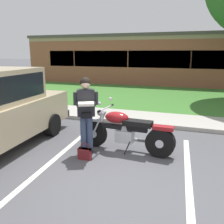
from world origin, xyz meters
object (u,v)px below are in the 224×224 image
at_px(handbag, 85,153).
at_px(brick_building, 195,59).
at_px(rider_person, 86,109).
at_px(hedge_center_right, 202,78).
at_px(hedge_center_left, 144,76).
at_px(hedge_left, 94,74).
at_px(motorcycle, 129,132).

height_order(handbag, brick_building, brick_building).
relative_size(rider_person, hedge_center_right, 0.54).
relative_size(handbag, hedge_center_left, 0.13).
distance_m(hedge_left, hedge_center_left, 3.73).
height_order(rider_person, brick_building, brick_building).
bearing_deg(hedge_left, rider_person, -66.85).
relative_size(handbag, hedge_left, 0.14).
bearing_deg(hedge_center_right, hedge_left, 180.00).
height_order(rider_person, handbag, rider_person).
xyz_separation_m(motorcycle, hedge_center_right, (1.42, 11.68, 0.17)).
bearing_deg(handbag, hedge_center_right, 79.98).
bearing_deg(rider_person, hedge_center_right, 79.20).
distance_m(hedge_center_left, brick_building, 6.19).
relative_size(rider_person, handbag, 4.74).
bearing_deg(handbag, brick_building, 85.30).
height_order(motorcycle, hedge_center_right, hedge_center_right).
height_order(rider_person, hedge_left, rider_person).
xyz_separation_m(hedge_left, brick_building, (6.72, 5.31, 1.08)).
relative_size(rider_person, brick_building, 0.07).
distance_m(rider_person, brick_building, 17.46).
height_order(hedge_left, hedge_center_left, same).
bearing_deg(hedge_center_left, handbag, -82.94).
height_order(motorcycle, rider_person, rider_person).
distance_m(handbag, brick_building, 17.85).
height_order(motorcycle, hedge_left, hedge_left).
xyz_separation_m(motorcycle, hedge_center_left, (-2.31, 11.68, 0.17)).
distance_m(hedge_center_right, brick_building, 5.47).
height_order(hedge_center_left, hedge_center_right, same).
bearing_deg(motorcycle, handbag, -137.01).
xyz_separation_m(hedge_left, hedge_center_right, (7.46, -0.00, 0.00)).
bearing_deg(hedge_left, brick_building, 38.33).
xyz_separation_m(motorcycle, brick_building, (0.68, 17.00, 1.25)).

